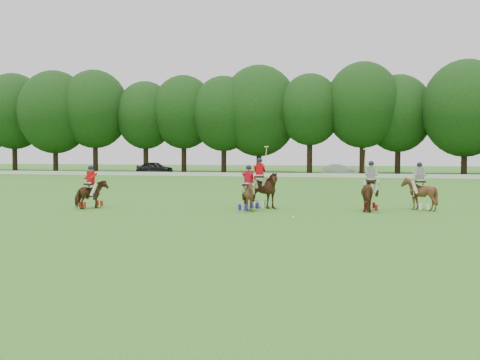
% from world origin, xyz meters
% --- Properties ---
extents(ground, '(180.00, 180.00, 0.00)m').
position_xyz_m(ground, '(0.00, 0.00, 0.00)').
color(ground, '#326B1E').
rests_on(ground, ground).
extents(tree_line, '(117.98, 14.32, 14.75)m').
position_xyz_m(tree_line, '(0.26, 48.05, 8.23)').
color(tree_line, black).
rests_on(tree_line, ground).
extents(boundary_rail, '(120.00, 0.10, 0.44)m').
position_xyz_m(boundary_rail, '(0.00, 38.00, 0.22)').
color(boundary_rail, white).
rests_on(boundary_rail, ground).
extents(car_left, '(4.72, 2.11, 1.58)m').
position_xyz_m(car_left, '(-19.19, 42.50, 0.79)').
color(car_left, black).
rests_on(car_left, ground).
extents(car_mid, '(4.28, 1.78, 1.38)m').
position_xyz_m(car_mid, '(3.96, 42.50, 0.69)').
color(car_mid, '#9C9CA1').
rests_on(car_mid, ground).
extents(polo_red_a, '(1.36, 1.81, 2.12)m').
position_xyz_m(polo_red_a, '(-6.68, 2.45, 0.75)').
color(polo_red_a, '#4B2D14').
rests_on(polo_red_a, ground).
extents(polo_red_b, '(1.90, 1.66, 3.03)m').
position_xyz_m(polo_red_b, '(1.43, 4.27, 0.92)').
color(polo_red_b, '#4B2D14').
rests_on(polo_red_b, ground).
extents(polo_red_c, '(1.53, 1.62, 2.17)m').
position_xyz_m(polo_red_c, '(1.15, 2.96, 0.77)').
color(polo_red_c, '#4B2D14').
rests_on(polo_red_c, ground).
extents(polo_stripe_a, '(1.24, 2.02, 2.90)m').
position_xyz_m(polo_stripe_a, '(6.76, 4.25, 0.86)').
color(polo_stripe_a, '#4B2D14').
rests_on(polo_stripe_a, ground).
extents(polo_stripe_b, '(1.67, 1.77, 2.29)m').
position_xyz_m(polo_stripe_b, '(9.02, 5.20, 0.82)').
color(polo_stripe_b, '#4B2D14').
rests_on(polo_stripe_b, ground).
extents(polo_ball, '(0.09, 0.09, 0.09)m').
position_xyz_m(polo_ball, '(3.52, 0.76, 0.04)').
color(polo_ball, white).
rests_on(polo_ball, ground).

